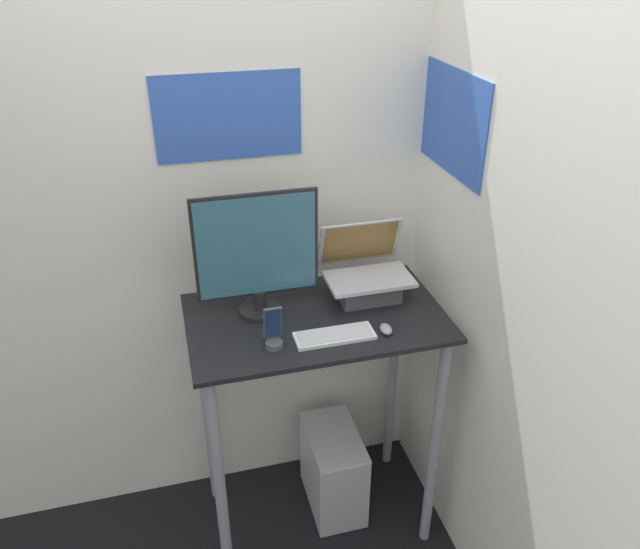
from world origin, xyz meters
TOP-DOWN VIEW (x-y plane):
  - wall_back at (-0.00, 0.68)m, footprint 6.00×0.06m
  - wall_side_right at (0.58, 0.00)m, footprint 0.06×6.00m
  - desk at (0.00, 0.30)m, footprint 0.99×0.59m
  - laptop at (0.24, 0.38)m, footprint 0.34×0.27m
  - monitor at (-0.20, 0.38)m, footprint 0.46×0.16m
  - keyboard at (0.03, 0.14)m, footprint 0.29×0.11m
  - mouse at (0.22, 0.12)m, footprint 0.04×0.07m
  - cell_phone at (-0.20, 0.14)m, footprint 0.06×0.07m
  - computer_tower at (0.10, 0.35)m, footprint 0.23×0.39m

SIDE VIEW (x-z plane):
  - computer_tower at x=0.10m, z-range 0.00..0.42m
  - desk at x=0.00m, z-range 0.31..1.43m
  - keyboard at x=0.03m, z-range 1.12..1.13m
  - mouse at x=0.22m, z-range 1.12..1.15m
  - cell_phone at x=-0.20m, z-range 1.09..1.25m
  - laptop at x=0.24m, z-range 1.05..1.34m
  - wall_back at x=0.00m, z-range 0.00..2.60m
  - wall_side_right at x=0.58m, z-range 0.00..2.60m
  - monitor at x=-0.20m, z-range 1.12..1.61m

